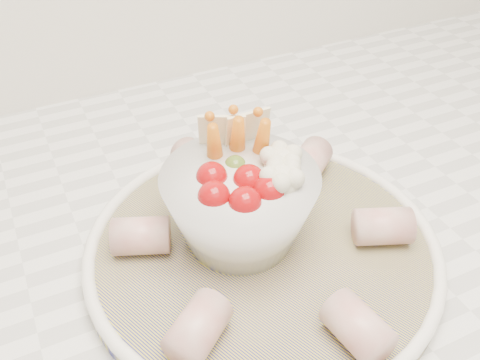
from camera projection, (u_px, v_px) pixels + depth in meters
name	position (u px, v px, depth m)	size (l,w,h in m)	color
serving_platter	(263.00, 247.00, 0.50)	(0.43, 0.43, 0.02)	navy
veggie_bowl	(241.00, 202.00, 0.48)	(0.14, 0.14, 0.11)	silver
cured_meat_rolls	(263.00, 231.00, 0.49)	(0.27, 0.30, 0.03)	#BC5B56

